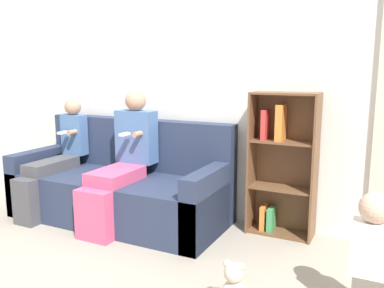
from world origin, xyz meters
TOP-DOWN VIEW (x-y plane):
  - ground_plane at (0.00, 0.00)m, footprint 14.00×14.00m
  - back_wall at (0.00, 1.01)m, footprint 10.00×0.06m
  - couch at (-0.19, 0.55)m, footprint 2.06×0.88m
  - adult_seated at (-0.07, 0.43)m, footprint 0.38×0.81m
  - child_seated at (-0.87, 0.39)m, footprint 0.27×0.83m
  - toddler_standing at (2.06, -0.15)m, footprint 0.22×0.18m
  - bookshelf at (1.28, 0.87)m, footprint 0.56×0.26m
  - teddy_bear at (1.34, -0.44)m, footprint 0.16×0.13m

SIDE VIEW (x-z plane):
  - ground_plane at x=0.00m, z-range 0.00..0.00m
  - teddy_bear at x=1.34m, z-range -0.01..0.30m
  - couch at x=-0.19m, z-range -0.16..0.77m
  - toddler_standing at x=2.06m, z-range 0.02..0.78m
  - child_seated at x=-0.87m, z-range 0.00..1.12m
  - bookshelf at x=1.28m, z-range 0.00..1.24m
  - adult_seated at x=-0.07m, z-range 0.01..1.24m
  - back_wall at x=0.00m, z-range 0.00..2.55m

